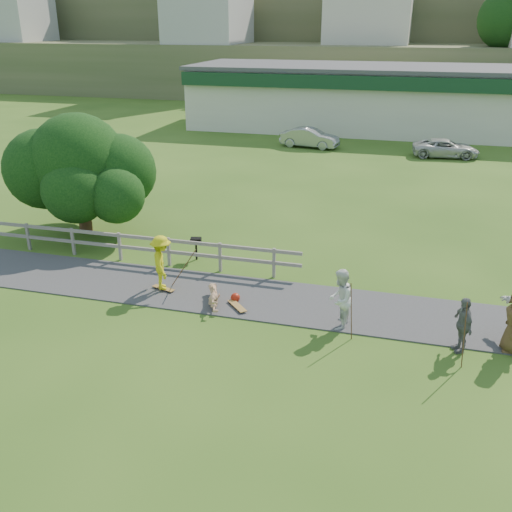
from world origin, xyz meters
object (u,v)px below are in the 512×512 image
(tree, at_px, (81,188))
(bbq, at_px, (196,249))
(car_silver, at_px, (310,138))
(spectator_b, at_px, (463,325))
(car_white, at_px, (446,148))
(skater_fallen, at_px, (214,296))
(spectator_a, at_px, (340,299))
(skater_rider, at_px, (162,265))

(tree, xyz_separation_m, bbq, (5.72, -1.67, -1.53))
(car_silver, xyz_separation_m, bbq, (-0.38, -21.83, -0.25))
(spectator_b, relative_size, car_white, 0.38)
(skater_fallen, height_order, bbq, bbq)
(spectator_a, bearing_deg, spectator_b, 88.54)
(skater_rider, distance_m, tree, 7.29)
(car_silver, distance_m, tree, 21.10)
(spectator_b, distance_m, car_silver, 27.52)
(bbq, bearing_deg, skater_fallen, -75.24)
(skater_fallen, bearing_deg, tree, 126.51)
(spectator_b, bearing_deg, bbq, -134.29)
(skater_fallen, height_order, car_silver, car_silver)
(tree, height_order, bbq, tree)
(spectator_b, bearing_deg, car_white, 159.06)
(car_white, height_order, tree, tree)
(skater_rider, relative_size, bbq, 2.14)
(car_white, distance_m, bbq, 23.19)
(spectator_a, xyz_separation_m, car_silver, (-5.55, 25.61, -0.24))
(tree, bearing_deg, spectator_b, -21.32)
(skater_fallen, height_order, tree, tree)
(car_silver, bearing_deg, skater_rider, -172.61)
(skater_fallen, relative_size, spectator_b, 0.96)
(bbq, bearing_deg, spectator_b, -38.76)
(spectator_a, xyz_separation_m, car_white, (3.78, 24.84, -0.33))
(skater_fallen, bearing_deg, car_silver, 73.39)
(car_silver, bearing_deg, skater_fallen, -168.08)
(skater_rider, bearing_deg, tree, 22.78)
(spectator_a, distance_m, car_white, 25.13)
(skater_rider, distance_m, spectator_a, 6.11)
(spectator_a, relative_size, tree, 0.29)
(spectator_b, xyz_separation_m, bbq, (-9.32, 4.20, -0.37))
(skater_rider, xyz_separation_m, bbq, (0.10, 2.87, -0.50))
(skater_fallen, distance_m, car_white, 25.63)
(skater_fallen, height_order, spectator_a, spectator_a)
(tree, bearing_deg, car_silver, 73.16)
(skater_fallen, height_order, spectator_b, spectator_b)
(spectator_b, xyz_separation_m, tree, (-15.04, 5.87, 1.15))
(spectator_b, distance_m, car_white, 25.26)
(skater_fallen, distance_m, spectator_b, 7.51)
(spectator_a, relative_size, bbq, 2.12)
(car_white, relative_size, bbq, 4.92)
(skater_fallen, relative_size, bbq, 1.79)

